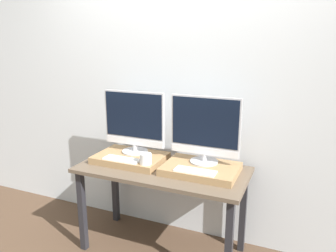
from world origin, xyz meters
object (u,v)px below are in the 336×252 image
object	(u,v)px
keyboard_left	(122,159)
monitor_right	(205,129)
monitor_left	(134,122)
keyboard_right	(195,171)
mug	(146,159)

from	to	relation	value
keyboard_left	monitor_right	world-z (taller)	monitor_right
monitor_left	keyboard_left	world-z (taller)	monitor_left
monitor_left	keyboard_right	size ratio (longest dim) A/B	1.78
keyboard_left	mug	xyz separation A→B (m)	(0.21, -0.00, 0.03)
monitor_right	keyboard_left	bearing A→B (deg)	-160.77
monitor_left	monitor_right	xyz separation A→B (m)	(0.61, 0.00, 0.00)
monitor_left	mug	size ratio (longest dim) A/B	5.90
monitor_left	keyboard_left	size ratio (longest dim) A/B	1.78
mug	keyboard_right	bearing A→B (deg)	0.00
mug	keyboard_right	world-z (taller)	mug
mug	keyboard_right	distance (m)	0.40
monitor_left	keyboard_left	bearing A→B (deg)	-90.00
mug	monitor_right	size ratio (longest dim) A/B	0.17
monitor_left	monitor_right	size ratio (longest dim) A/B	1.00
keyboard_left	mug	size ratio (longest dim) A/B	3.31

